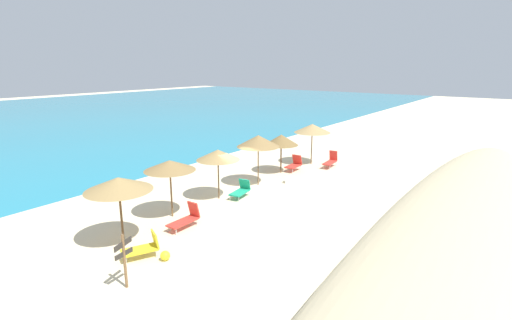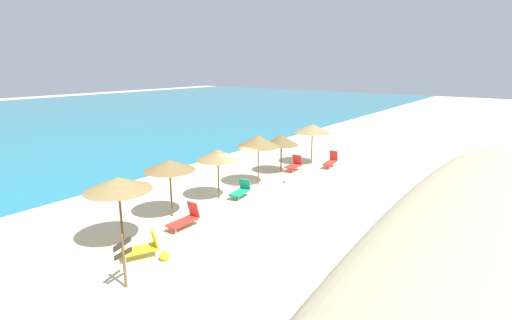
{
  "view_description": "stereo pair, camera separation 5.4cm",
  "coord_description": "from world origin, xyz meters",
  "px_view_note": "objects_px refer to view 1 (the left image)",
  "views": [
    {
      "loc": [
        -15.46,
        -12.28,
        7.03
      ],
      "look_at": [
        2.1,
        0.68,
        1.56
      ],
      "focal_mm": 26.85,
      "sensor_mm": 36.0,
      "label": 1
    },
    {
      "loc": [
        -15.43,
        -12.33,
        7.03
      ],
      "look_at": [
        2.1,
        0.68,
        1.56
      ],
      "focal_mm": 26.85,
      "sensor_mm": 36.0,
      "label": 2
    }
  ],
  "objects_px": {
    "wooden_signpost": "(124,256)",
    "beach_ball": "(165,256)",
    "beach_umbrella_3": "(258,141)",
    "lounge_chair_4": "(144,247)",
    "cooler_box": "(290,180)",
    "beach_umbrella_4": "(281,140)",
    "beach_umbrella_5": "(312,128)",
    "beach_umbrella_1": "(170,165)",
    "lounge_chair_2": "(294,164)",
    "lounge_chair_3": "(241,190)",
    "lounge_chair_1": "(186,218)",
    "beach_umbrella_2": "(218,155)",
    "beach_umbrella_0": "(118,184)",
    "lounge_chair_0": "(331,161)"
  },
  "relations": [
    {
      "from": "beach_umbrella_1",
      "to": "wooden_signpost",
      "type": "distance_m",
      "value": 6.15
    },
    {
      "from": "beach_umbrella_3",
      "to": "lounge_chair_4",
      "type": "relative_size",
      "value": 2.05
    },
    {
      "from": "wooden_signpost",
      "to": "cooler_box",
      "type": "xyz_separation_m",
      "value": [
        12.77,
        1.62,
        -0.91
      ]
    },
    {
      "from": "wooden_signpost",
      "to": "beach_ball",
      "type": "height_order",
      "value": "wooden_signpost"
    },
    {
      "from": "beach_umbrella_3",
      "to": "beach_umbrella_5",
      "type": "height_order",
      "value": "beach_umbrella_3"
    },
    {
      "from": "lounge_chair_0",
      "to": "lounge_chair_2",
      "type": "relative_size",
      "value": 1.17
    },
    {
      "from": "lounge_chair_1",
      "to": "beach_ball",
      "type": "xyz_separation_m",
      "value": [
        -2.55,
        -1.57,
        -0.23
      ]
    },
    {
      "from": "lounge_chair_2",
      "to": "lounge_chair_3",
      "type": "relative_size",
      "value": 0.95
    },
    {
      "from": "lounge_chair_1",
      "to": "lounge_chair_4",
      "type": "relative_size",
      "value": 1.05
    },
    {
      "from": "beach_umbrella_4",
      "to": "lounge_chair_4",
      "type": "distance_m",
      "value": 13.09
    },
    {
      "from": "lounge_chair_1",
      "to": "wooden_signpost",
      "type": "relative_size",
      "value": 0.83
    },
    {
      "from": "lounge_chair_3",
      "to": "lounge_chair_4",
      "type": "bearing_deg",
      "value": 90.61
    },
    {
      "from": "beach_umbrella_1",
      "to": "lounge_chair_1",
      "type": "bearing_deg",
      "value": -108.11
    },
    {
      "from": "lounge_chair_4",
      "to": "cooler_box",
      "type": "relative_size",
      "value": 2.67
    },
    {
      "from": "beach_umbrella_0",
      "to": "lounge_chair_2",
      "type": "height_order",
      "value": "beach_umbrella_0"
    },
    {
      "from": "beach_umbrella_4",
      "to": "beach_umbrella_5",
      "type": "relative_size",
      "value": 0.88
    },
    {
      "from": "beach_ball",
      "to": "beach_umbrella_5",
      "type": "bearing_deg",
      "value": 8.92
    },
    {
      "from": "beach_umbrella_0",
      "to": "lounge_chair_2",
      "type": "distance_m",
      "value": 13.69
    },
    {
      "from": "lounge_chair_1",
      "to": "beach_umbrella_1",
      "type": "bearing_deg",
      "value": -18.53
    },
    {
      "from": "beach_umbrella_1",
      "to": "beach_umbrella_5",
      "type": "height_order",
      "value": "beach_umbrella_5"
    },
    {
      "from": "beach_umbrella_2",
      "to": "lounge_chair_3",
      "type": "height_order",
      "value": "beach_umbrella_2"
    },
    {
      "from": "beach_umbrella_3",
      "to": "beach_umbrella_2",
      "type": "bearing_deg",
      "value": 175.03
    },
    {
      "from": "beach_umbrella_3",
      "to": "lounge_chair_2",
      "type": "xyz_separation_m",
      "value": [
        4.02,
        -0.1,
        -2.23
      ]
    },
    {
      "from": "beach_umbrella_2",
      "to": "beach_umbrella_4",
      "type": "xyz_separation_m",
      "value": [
        6.27,
        0.08,
        -0.19
      ]
    },
    {
      "from": "beach_umbrella_3",
      "to": "lounge_chair_0",
      "type": "relative_size",
      "value": 1.91
    },
    {
      "from": "beach_umbrella_2",
      "to": "lounge_chair_2",
      "type": "bearing_deg",
      "value": -3.04
    },
    {
      "from": "lounge_chair_0",
      "to": "lounge_chair_1",
      "type": "height_order",
      "value": "lounge_chair_0"
    },
    {
      "from": "beach_umbrella_1",
      "to": "lounge_chair_1",
      "type": "distance_m",
      "value": 2.58
    },
    {
      "from": "beach_umbrella_4",
      "to": "lounge_chair_1",
      "type": "distance_m",
      "value": 10.2
    },
    {
      "from": "beach_umbrella_4",
      "to": "lounge_chair_0",
      "type": "relative_size",
      "value": 1.62
    },
    {
      "from": "lounge_chair_4",
      "to": "cooler_box",
      "type": "xyz_separation_m",
      "value": [
        11.15,
        0.42,
        -0.2
      ]
    },
    {
      "from": "wooden_signpost",
      "to": "beach_umbrella_0",
      "type": "bearing_deg",
      "value": 38.35
    },
    {
      "from": "beach_umbrella_2",
      "to": "lounge_chair_0",
      "type": "bearing_deg",
      "value": -11.53
    },
    {
      "from": "lounge_chair_0",
      "to": "cooler_box",
      "type": "distance_m",
      "value": 4.97
    },
    {
      "from": "beach_umbrella_1",
      "to": "lounge_chair_2",
      "type": "bearing_deg",
      "value": -2.67
    },
    {
      "from": "beach_umbrella_4",
      "to": "lounge_chair_1",
      "type": "height_order",
      "value": "beach_umbrella_4"
    },
    {
      "from": "beach_umbrella_2",
      "to": "beach_umbrella_3",
      "type": "distance_m",
      "value": 3.23
    },
    {
      "from": "lounge_chair_2",
      "to": "lounge_chair_1",
      "type": "bearing_deg",
      "value": 93.64
    },
    {
      "from": "lounge_chair_4",
      "to": "wooden_signpost",
      "type": "distance_m",
      "value": 2.14
    },
    {
      "from": "beach_umbrella_1",
      "to": "lounge_chair_0",
      "type": "height_order",
      "value": "beach_umbrella_1"
    },
    {
      "from": "cooler_box",
      "to": "beach_umbrella_3",
      "type": "bearing_deg",
      "value": 135.86
    },
    {
      "from": "lounge_chair_0",
      "to": "beach_ball",
      "type": "bearing_deg",
      "value": 87.83
    },
    {
      "from": "beach_umbrella_0",
      "to": "lounge_chair_2",
      "type": "bearing_deg",
      "value": 0.49
    },
    {
      "from": "beach_umbrella_2",
      "to": "cooler_box",
      "type": "bearing_deg",
      "value": -19.74
    },
    {
      "from": "beach_umbrella_5",
      "to": "cooler_box",
      "type": "xyz_separation_m",
      "value": [
        -4.86,
        -1.21,
        -2.41
      ]
    },
    {
      "from": "beach_umbrella_1",
      "to": "wooden_signpost",
      "type": "xyz_separation_m",
      "value": [
        -4.94,
        -3.38,
        -1.4
      ]
    },
    {
      "from": "beach_umbrella_2",
      "to": "beach_ball",
      "type": "distance_m",
      "value": 7.22
    },
    {
      "from": "beach_umbrella_3",
      "to": "lounge_chair_1",
      "type": "relative_size",
      "value": 1.95
    },
    {
      "from": "beach_umbrella_5",
      "to": "beach_umbrella_2",
      "type": "bearing_deg",
      "value": 177.29
    },
    {
      "from": "beach_ball",
      "to": "beach_umbrella_4",
      "type": "bearing_deg",
      "value": 13.51
    }
  ]
}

